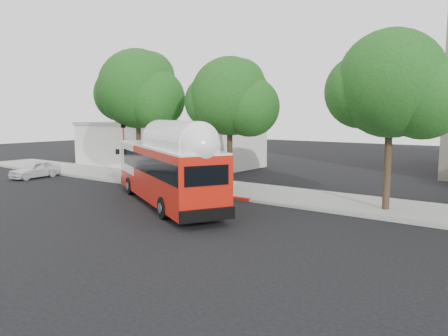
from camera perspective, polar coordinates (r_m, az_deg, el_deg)
The scene contains 11 objects.
ground at distance 23.30m, azimuth -5.92°, elevation -5.32°, with size 120.00×120.00×0.00m, color black.
sidewalk at distance 28.33m, azimuth 2.98°, elevation -2.94°, with size 60.00×5.00×0.15m, color gray.
curb_strip at distance 26.24m, azimuth -0.16°, elevation -3.73°, with size 60.00×0.30×0.15m, color gray.
red_curb_segment at distance 28.10m, azimuth -5.08°, elevation -3.03°, with size 10.00×0.32×0.16m, color maroon.
street_tree_left at distance 32.78m, azimuth -10.60°, elevation 9.75°, with size 6.67×5.80×9.74m.
street_tree_mid at distance 27.90m, azimuth 1.52°, elevation 8.93°, with size 5.75×5.00×8.62m.
street_tree_right at distance 23.45m, azimuth 22.05°, elevation 9.67°, with size 6.21×5.40×9.18m.
low_commercial_bldg at distance 42.66m, azimuth -7.18°, elevation 3.15°, with size 16.20×10.20×4.25m.
transit_bus at distance 24.22m, azimuth -7.50°, elevation -0.68°, with size 12.14×7.99×3.74m.
parked_car at distance 37.41m, azimuth -23.45°, elevation -0.18°, with size 3.95×1.59×1.34m, color silver.
signal_pole at distance 32.55m, azimuth -12.93°, elevation 1.91°, with size 0.12×0.40×4.25m.
Camera 1 is at (15.40, -16.78, 4.94)m, focal length 35.00 mm.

